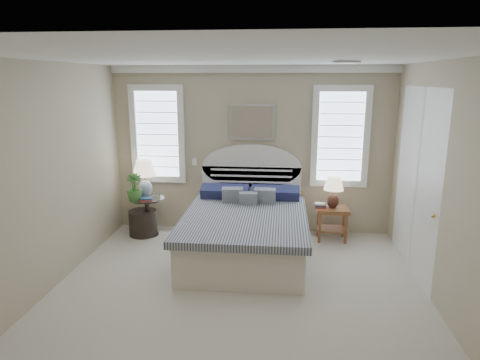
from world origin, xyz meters
name	(u,v)px	position (x,y,z in m)	size (l,w,h in m)	color
floor	(235,305)	(0.00, 0.00, 0.00)	(4.50, 5.00, 0.01)	#B8AF9D
ceiling	(234,58)	(0.00, 0.00, 2.70)	(4.50, 5.00, 0.01)	white
wall_back	(252,151)	(0.00, 2.50, 1.35)	(4.50, 0.02, 2.70)	tan
wall_left	(33,184)	(-2.25, 0.00, 1.35)	(0.02, 5.00, 2.70)	tan
wall_right	(456,195)	(2.25, 0.00, 1.35)	(0.02, 5.00, 2.70)	tan
crown_molding	(252,69)	(0.00, 2.46, 2.64)	(4.50, 0.08, 0.12)	white
hvac_vent	(346,62)	(1.20, 0.80, 2.68)	(0.30, 0.20, 0.02)	#B2B2B2
switch_plate	(194,162)	(-0.95, 2.48, 1.15)	(0.08, 0.01, 0.12)	white
window_left	(158,134)	(-1.55, 2.48, 1.60)	(0.90, 0.06, 1.60)	#C9E6FF
window_right	(340,137)	(1.40, 2.48, 1.60)	(0.90, 0.06, 1.60)	#C9E6FF
painting	(252,122)	(0.00, 2.46, 1.82)	(0.74, 0.04, 0.58)	silver
closet_door	(417,182)	(2.23, 1.20, 1.20)	(0.02, 1.80, 2.40)	white
bed	(246,229)	(0.00, 1.46, 0.39)	(1.72, 2.28, 1.47)	silver
side_table_left	(148,213)	(-1.65, 2.05, 0.39)	(0.56, 0.56, 0.63)	black
nightstand_right	(332,216)	(1.30, 2.15, 0.39)	(0.50, 0.40, 0.53)	brown
floor_pot	(143,223)	(-1.74, 2.06, 0.21)	(0.45, 0.45, 0.41)	black
lamp_left	(144,174)	(-1.69, 2.12, 1.00)	(0.48, 0.48, 0.61)	silver
lamp_right	(334,189)	(1.30, 2.15, 0.83)	(0.37, 0.37, 0.50)	black
potted_plant	(134,188)	(-1.78, 1.86, 0.85)	(0.24, 0.24, 0.43)	#327C31
books_left	(147,199)	(-1.60, 1.89, 0.66)	(0.22, 0.17, 0.05)	#A63229
books_right	(320,205)	(1.10, 2.13, 0.56)	(0.18, 0.13, 0.07)	#A63229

